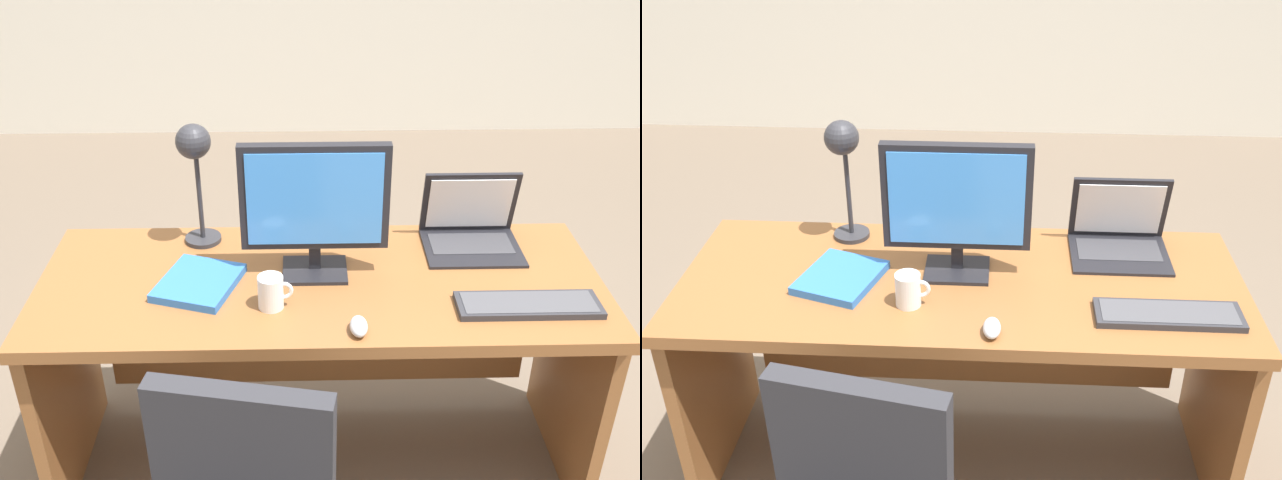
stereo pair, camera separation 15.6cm
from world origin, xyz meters
TOP-DOWN VIEW (x-y plane):
  - ground at (0.00, 1.50)m, footprint 12.00×12.00m
  - desk at (0.00, 0.05)m, footprint 1.73×0.68m
  - monitor at (-0.02, 0.04)m, footprint 0.45×0.16m
  - laptop at (0.50, 0.22)m, footprint 0.31×0.25m
  - keyboard at (0.60, -0.17)m, footprint 0.41×0.13m
  - mouse at (0.10, -0.27)m, footprint 0.05×0.09m
  - desk_lamp at (-0.39, 0.23)m, footprint 0.12×0.14m
  - book at (-0.37, -0.03)m, footprint 0.28×0.30m
  - coffee_mug at (-0.14, -0.14)m, footprint 0.10×0.07m

SIDE VIEW (x-z plane):
  - ground at x=0.00m, z-range 0.00..0.00m
  - desk at x=0.00m, z-range 0.17..0.92m
  - keyboard at x=0.60m, z-range 0.75..0.78m
  - book at x=-0.37m, z-range 0.75..0.78m
  - mouse at x=0.10m, z-range 0.75..0.79m
  - coffee_mug at x=-0.14m, z-range 0.76..0.86m
  - laptop at x=0.50m, z-range 0.71..0.95m
  - monitor at x=-0.02m, z-range 0.78..1.21m
  - desk_lamp at x=-0.39m, z-range 0.85..1.28m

